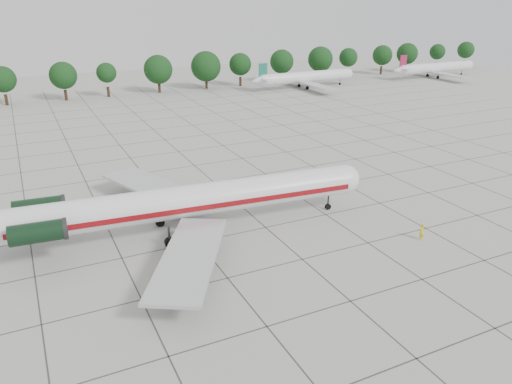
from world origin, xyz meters
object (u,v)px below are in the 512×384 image
bg_airliner_d (306,77)px  bg_airliner_e (436,68)px  main_airliner (169,204)px  ground_crew (421,232)px

bg_airliner_d → bg_airliner_e: 45.82m
main_airliner → bg_airliner_d: bearing=54.8°
bg_airliner_e → bg_airliner_d: bearing=178.0°
main_airliner → bg_airliner_d: (60.11, 71.29, -0.79)m
main_airliner → bg_airliner_d: 93.25m
bg_airliner_d → bg_airliner_e: same height
main_airliner → bg_airliner_e: 126.79m
ground_crew → bg_airliner_d: bg_airliner_d is taller
main_airliner → bg_airliner_e: size_ratio=1.58×
bg_airliner_e → main_airliner: bearing=-146.6°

